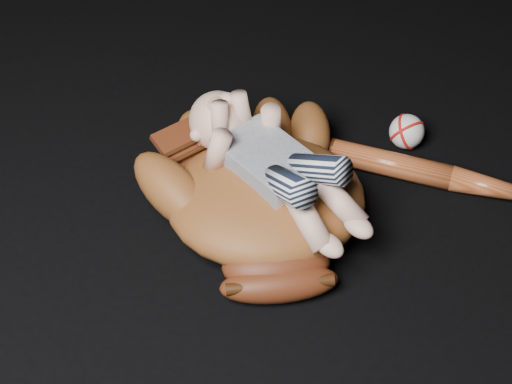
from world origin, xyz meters
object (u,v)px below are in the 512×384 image
baseball_bat (467,182)px  baseball (407,132)px  newborn_baby (280,164)px  baseball_glove (266,191)px

baseball_bat → baseball: (-0.02, 0.15, 0.01)m
baseball_bat → baseball: size_ratio=7.48×
newborn_baby → baseball: bearing=1.1°
baseball → newborn_baby: bearing=-167.5°
baseball_glove → baseball_bat: bearing=5.6°
baseball_glove → newborn_baby: 0.06m
baseball_glove → baseball_bat: size_ratio=0.95×
baseball_bat → baseball_glove: bearing=164.7°
baseball → baseball_bat: bearing=-83.0°
baseball_glove → baseball: bearing=31.0°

